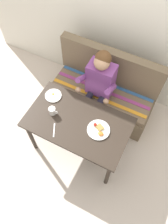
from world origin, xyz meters
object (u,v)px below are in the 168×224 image
object	(u,v)px
plate_eggs	(53,96)
fork	(54,130)
couch	(103,93)
plate_breakfast	(99,130)
coffee_mug	(52,111)
table	(78,125)
person	(98,84)

from	to	relation	value
plate_eggs	fork	world-z (taller)	plate_eggs
couch	plate_eggs	bearing A→B (deg)	-126.69
plate_breakfast	coffee_mug	size ratio (longest dim) A/B	2.18
plate_eggs	table	bearing A→B (deg)	-22.28
table	couch	world-z (taller)	couch
table	couch	xyz separation A→B (m)	(0.00, 0.76, -0.32)
plate_breakfast	plate_eggs	bearing A→B (deg)	166.05
couch	person	xyz separation A→B (m)	(-0.02, -0.17, 0.41)
table	plate_breakfast	size ratio (longest dim) A/B	4.67
couch	table	bearing A→B (deg)	-90.00
person	couch	bearing A→B (deg)	83.72
plate_eggs	fork	bearing A→B (deg)	-58.10
person	coffee_mug	distance (m)	0.69
table	plate_eggs	bearing A→B (deg)	157.72
plate_eggs	fork	size ratio (longest dim) A/B	1.19
fork	coffee_mug	bearing A→B (deg)	97.64
person	fork	bearing A→B (deg)	-101.80
plate_eggs	couch	bearing A→B (deg)	53.31
couch	coffee_mug	distance (m)	0.97
person	plate_eggs	world-z (taller)	person
couch	plate_eggs	xyz separation A→B (m)	(-0.44, -0.59, 0.41)
coffee_mug	person	bearing A→B (deg)	64.55
couch	plate_breakfast	bearing A→B (deg)	-71.42
couch	plate_breakfast	size ratio (longest dim) A/B	5.61
table	fork	world-z (taller)	fork
person	plate_breakfast	xyz separation A→B (m)	(0.27, -0.58, 0.00)
couch	plate_eggs	distance (m)	0.84
coffee_mug	fork	size ratio (longest dim) A/B	0.69
couch	fork	xyz separation A→B (m)	(-0.19, -0.98, 0.40)
coffee_mug	fork	xyz separation A→B (m)	(0.13, -0.19, -0.05)
person	coffee_mug	xyz separation A→B (m)	(-0.30, -0.62, 0.04)
plate_breakfast	fork	size ratio (longest dim) A/B	1.51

